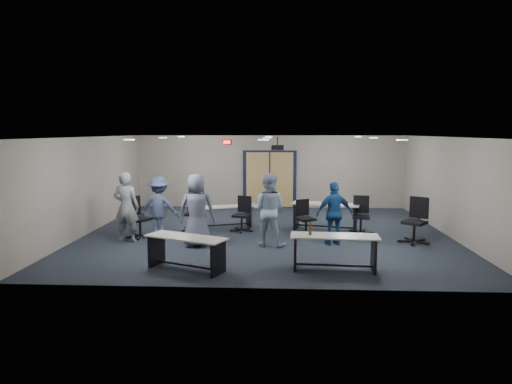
{
  "coord_description": "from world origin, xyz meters",
  "views": [
    {
      "loc": [
        0.35,
        -12.54,
        2.86
      ],
      "look_at": [
        -0.27,
        -0.3,
        1.22
      ],
      "focal_mm": 32.0,
      "sensor_mm": 36.0,
      "label": 1
    }
  ],
  "objects_px": {
    "chair_loose_left": "(140,217)",
    "chair_back_b": "(242,214)",
    "chair_back_d": "(361,215)",
    "chair_loose_right": "(415,221)",
    "person_lightblue": "(268,210)",
    "person_plaid": "(197,210)",
    "chair_back_a": "(194,212)",
    "table_back_right": "(325,212)",
    "chair_back_c": "(306,218)",
    "person_navy": "(334,213)",
    "table_front_left": "(186,247)",
    "table_front_right": "(334,246)",
    "person_gray": "(126,207)",
    "table_back_left": "(226,213)",
    "person_back": "(159,207)"
  },
  "relations": [
    {
      "from": "chair_back_a",
      "to": "person_back",
      "type": "xyz_separation_m",
      "value": [
        -0.77,
        -0.83,
        0.29
      ]
    },
    {
      "from": "table_front_right",
      "to": "chair_loose_left",
      "type": "height_order",
      "value": "chair_loose_left"
    },
    {
      "from": "person_plaid",
      "to": "person_navy",
      "type": "bearing_deg",
      "value": -177.31
    },
    {
      "from": "chair_back_b",
      "to": "table_back_right",
      "type": "bearing_deg",
      "value": 26.96
    },
    {
      "from": "chair_back_c",
      "to": "person_plaid",
      "type": "height_order",
      "value": "person_plaid"
    },
    {
      "from": "chair_back_c",
      "to": "chair_loose_right",
      "type": "relative_size",
      "value": 0.83
    },
    {
      "from": "person_gray",
      "to": "person_plaid",
      "type": "relative_size",
      "value": 1.0
    },
    {
      "from": "chair_back_b",
      "to": "person_back",
      "type": "height_order",
      "value": "person_back"
    },
    {
      "from": "table_front_right",
      "to": "person_navy",
      "type": "distance_m",
      "value": 2.18
    },
    {
      "from": "chair_loose_right",
      "to": "person_back",
      "type": "bearing_deg",
      "value": -143.45
    },
    {
      "from": "chair_back_a",
      "to": "person_lightblue",
      "type": "bearing_deg",
      "value": -35.66
    },
    {
      "from": "table_back_left",
      "to": "person_gray",
      "type": "relative_size",
      "value": 0.92
    },
    {
      "from": "person_navy",
      "to": "person_back",
      "type": "bearing_deg",
      "value": -21.59
    },
    {
      "from": "person_back",
      "to": "chair_loose_right",
      "type": "bearing_deg",
      "value": -179.7
    },
    {
      "from": "chair_loose_left",
      "to": "table_front_right",
      "type": "bearing_deg",
      "value": -88.75
    },
    {
      "from": "chair_back_a",
      "to": "chair_back_c",
      "type": "xyz_separation_m",
      "value": [
        3.21,
        -0.39,
        -0.05
      ]
    },
    {
      "from": "chair_back_b",
      "to": "chair_loose_left",
      "type": "xyz_separation_m",
      "value": [
        -2.68,
        -0.92,
        0.05
      ]
    },
    {
      "from": "table_front_left",
      "to": "chair_loose_left",
      "type": "relative_size",
      "value": 1.64
    },
    {
      "from": "chair_back_d",
      "to": "person_gray",
      "type": "height_order",
      "value": "person_gray"
    },
    {
      "from": "table_back_left",
      "to": "person_plaid",
      "type": "distance_m",
      "value": 2.35
    },
    {
      "from": "chair_back_d",
      "to": "chair_back_a",
      "type": "bearing_deg",
      "value": -172.91
    },
    {
      "from": "table_front_left",
      "to": "table_front_right",
      "type": "height_order",
      "value": "table_front_right"
    },
    {
      "from": "chair_loose_left",
      "to": "chair_back_b",
      "type": "bearing_deg",
      "value": -41.38
    },
    {
      "from": "table_front_right",
      "to": "person_plaid",
      "type": "relative_size",
      "value": 1.0
    },
    {
      "from": "table_front_right",
      "to": "person_lightblue",
      "type": "bearing_deg",
      "value": 128.81
    },
    {
      "from": "table_front_right",
      "to": "chair_back_a",
      "type": "bearing_deg",
      "value": 138.51
    },
    {
      "from": "table_front_right",
      "to": "person_gray",
      "type": "distance_m",
      "value": 5.54
    },
    {
      "from": "table_front_left",
      "to": "chair_back_c",
      "type": "relative_size",
      "value": 1.87
    },
    {
      "from": "chair_back_d",
      "to": "person_plaid",
      "type": "relative_size",
      "value": 0.57
    },
    {
      "from": "table_back_right",
      "to": "person_back",
      "type": "xyz_separation_m",
      "value": [
        -4.58,
        -1.12,
        0.29
      ]
    },
    {
      "from": "table_back_right",
      "to": "chair_loose_right",
      "type": "bearing_deg",
      "value": -19.85
    },
    {
      "from": "chair_loose_right",
      "to": "chair_back_d",
      "type": "bearing_deg",
      "value": 178.75
    },
    {
      "from": "chair_back_c",
      "to": "person_plaid",
      "type": "bearing_deg",
      "value": 179.05
    },
    {
      "from": "table_back_left",
      "to": "chair_back_a",
      "type": "relative_size",
      "value": 1.56
    },
    {
      "from": "table_front_left",
      "to": "chair_back_c",
      "type": "bearing_deg",
      "value": 74.98
    },
    {
      "from": "table_back_right",
      "to": "person_back",
      "type": "bearing_deg",
      "value": -151.71
    },
    {
      "from": "chair_back_a",
      "to": "person_lightblue",
      "type": "height_order",
      "value": "person_lightblue"
    },
    {
      "from": "person_lightblue",
      "to": "person_plaid",
      "type": "bearing_deg",
      "value": 20.54
    },
    {
      "from": "chair_back_c",
      "to": "person_navy",
      "type": "relative_size",
      "value": 0.61
    },
    {
      "from": "chair_back_a",
      "to": "chair_back_c",
      "type": "distance_m",
      "value": 3.23
    },
    {
      "from": "chair_back_a",
      "to": "chair_loose_left",
      "type": "bearing_deg",
      "value": -143.19
    },
    {
      "from": "chair_back_d",
      "to": "chair_loose_right",
      "type": "bearing_deg",
      "value": -31.71
    },
    {
      "from": "table_back_left",
      "to": "chair_loose_right",
      "type": "xyz_separation_m",
      "value": [
        5.05,
        -1.65,
        0.14
      ]
    },
    {
      "from": "table_back_right",
      "to": "chair_loose_right",
      "type": "distance_m",
      "value": 2.57
    },
    {
      "from": "chair_back_c",
      "to": "table_front_left",
      "type": "bearing_deg",
      "value": -156.08
    },
    {
      "from": "chair_back_b",
      "to": "chair_loose_left",
      "type": "height_order",
      "value": "chair_loose_left"
    },
    {
      "from": "chair_back_d",
      "to": "chair_loose_left",
      "type": "height_order",
      "value": "chair_loose_left"
    },
    {
      "from": "chair_loose_right",
      "to": "person_gray",
      "type": "xyz_separation_m",
      "value": [
        -7.41,
        -0.24,
        0.33
      ]
    },
    {
      "from": "chair_back_a",
      "to": "person_back",
      "type": "height_order",
      "value": "person_back"
    },
    {
      "from": "chair_back_b",
      "to": "chair_loose_right",
      "type": "bearing_deg",
      "value": 5.51
    }
  ]
}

